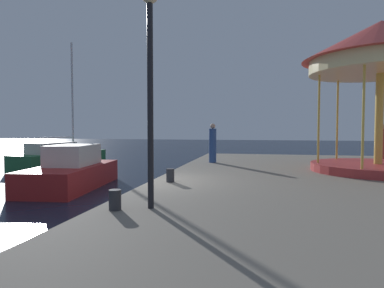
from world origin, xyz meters
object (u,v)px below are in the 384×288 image
Objects in this scene: lamp_post_mid_promenade at (150,57)px; bollard_north at (115,200)px; carousel at (381,60)px; motorboat_red at (72,172)px; person_far_corner at (213,144)px; person_near_carousel at (383,144)px; bollard_south at (170,175)px; sailboat_green at (60,158)px.

lamp_post_mid_promenade reaches higher than bollard_north.
carousel is 13.70× the size of bollard_north.
motorboat_red is 1.21× the size of lamp_post_mid_promenade.
person_near_carousel is (7.88, 1.77, -0.01)m from person_far_corner.
bollard_south is at bearing -94.28° from person_far_corner.
person_far_corner is at bearing 32.18° from motorboat_red.
sailboat_green reaches higher than person_near_carousel.
sailboat_green is 19.30× the size of bollard_north.
sailboat_green reaches higher than motorboat_red.
motorboat_red reaches higher than bollard_north.
lamp_post_mid_promenade reaches higher than person_near_carousel.
lamp_post_mid_promenade is at bearing -132.55° from carousel.
sailboat_green is 17.10m from carousel.
person_far_corner reaches higher than person_near_carousel.
bollard_south is 5.92m from person_far_corner.
motorboat_red is 13.24× the size of bollard_north.
carousel is (15.95, -4.48, 4.24)m from sailboat_green.
person_far_corner is (9.53, -2.36, 1.02)m from sailboat_green.
sailboat_green is 4.22× the size of person_far_corner.
lamp_post_mid_promenade is (-6.38, -6.95, -1.09)m from carousel.
carousel is 8.73m from bollard_south.
bollard_north is 9.40m from person_far_corner.
lamp_post_mid_promenade is 2.40× the size of person_far_corner.
carousel reaches higher than bollard_south.
person_near_carousel reaches higher than motorboat_red.
motorboat_red is at bearing 127.65° from bollard_north.
sailboat_green is 14.74m from bollard_north.
person_near_carousel is at bearing 21.13° from motorboat_red.
carousel is at bearing -15.67° from sailboat_green.
bollard_south is (4.82, -2.56, 0.35)m from motorboat_red.
lamp_post_mid_promenade is at bearing 24.32° from bollard_north.
person_near_carousel reaches higher than bollard_south.
lamp_post_mid_promenade is 10.97× the size of bollard_north.
motorboat_red is 2.93× the size of person_near_carousel.
carousel reaches higher than person_far_corner.
bollard_south is at bearing -137.45° from person_near_carousel.
person_near_carousel is at bearing 54.12° from lamp_post_mid_promenade.
lamp_post_mid_promenade is at bearing -81.48° from bollard_south.
sailboat_green reaches higher than bollard_south.
sailboat_green is 9.87m from person_far_corner.
person_far_corner is 1.01× the size of person_near_carousel.
carousel is at bearing 47.45° from lamp_post_mid_promenade.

